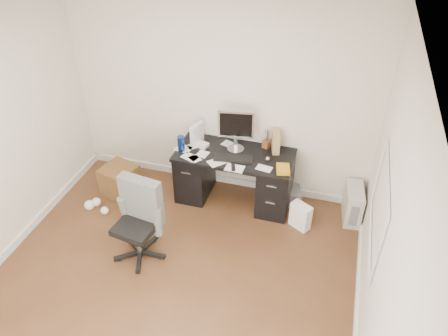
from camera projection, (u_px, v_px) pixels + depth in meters
The scene contains 18 objects.
ground at pixel (168, 288), 4.76m from camera, with size 4.00×4.00×0.00m, color #472C17.
room_shell at pixel (158, 163), 3.80m from camera, with size 4.02×4.02×2.71m.
desk at pixel (234, 176), 5.74m from camera, with size 1.50×0.70×0.75m.
loose_papers at pixel (218, 153), 5.54m from camera, with size 1.10×0.60×0.00m, color white, non-canonical shape.
lcd_monitor at pixel (236, 130), 5.44m from camera, with size 0.46×0.26×0.57m, color #B9B9BD, non-canonical shape.
keyboard at pixel (233, 158), 5.43m from camera, with size 0.48×0.16×0.03m, color black.
computer_mouse at pixel (268, 159), 5.39m from camera, with size 0.06×0.06×0.06m, color #B9B9BD.
travel_mug at pixel (181, 144), 5.54m from camera, with size 0.09×0.09×0.21m, color navy.
white_binder at pixel (197, 134), 5.66m from camera, with size 0.11×0.24×0.28m, color silver.
magazine_file at pixel (276, 141), 5.52m from camera, with size 0.12×0.24×0.28m, color #A87C51.
pen_cup at pixel (267, 139), 5.58m from camera, with size 0.10×0.10×0.25m, color #563018, non-canonical shape.
yellow_book at pixel (284, 169), 5.23m from camera, with size 0.17×0.22×0.04m, color gold.
paper_remote at pixel (235, 168), 5.27m from camera, with size 0.23×0.18×0.02m, color white, non-canonical shape.
office_chair at pixel (136, 223), 4.86m from camera, with size 0.57×0.57×1.00m, color #4B4E4C, non-canonical shape.
pc_tower at pixel (353, 204), 5.54m from camera, with size 0.21×0.46×0.46m, color #A7A396.
shopping_bag at pixel (300, 216), 5.44m from camera, with size 0.26×0.19×0.35m, color white.
wicker_basket at pixel (120, 180), 5.97m from camera, with size 0.42×0.42×0.42m, color #4C2E16.
desk_printer at pixel (287, 196), 5.88m from camera, with size 0.34×0.28×0.20m, color slate.
Camera 1 is at (1.46, -2.78, 3.86)m, focal length 35.00 mm.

